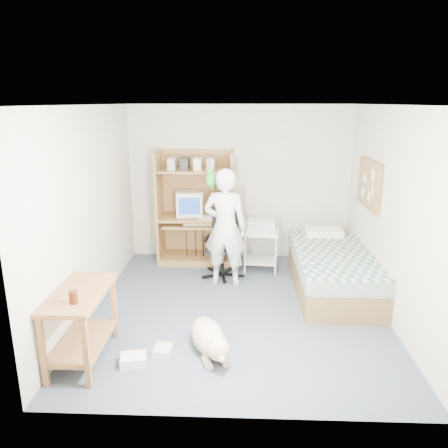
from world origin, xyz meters
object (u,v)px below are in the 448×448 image
Objects in this scene: computer_hutch at (196,212)px; side_desk at (81,315)px; dog at (209,338)px; bed at (333,271)px; person at (225,228)px; office_chair at (223,252)px; printer_cart at (261,245)px.

computer_hutch reaches higher than side_desk.
computer_hutch is 2.87m from dog.
computer_hutch is at bearing 150.71° from bed.
person is at bearing 173.03° from bed.
person reaches higher than bed.
person is 1.71× the size of dog.
computer_hutch is at bearing 136.05° from office_chair.
bed is 3.20× the size of printer_cart.
office_chair reaches higher than printer_cart.
office_chair is at bearing 162.39° from bed.
printer_cart is (0.57, 0.22, 0.06)m from office_chair.
computer_hutch reaches higher than bed.
office_chair is at bearing -153.19° from printer_cart.
side_desk is 0.99× the size of office_chair.
computer_hutch is 3.08m from side_desk.
person is at bearing -129.65° from printer_cart.
person reaches higher than side_desk.
office_chair is 1.59× the size of printer_cart.
person is (1.36, 2.00, 0.34)m from side_desk.
side_desk is at bearing -121.01° from printer_cart.
bed is 2.01× the size of office_chair.
person reaches higher than dog.
office_chair is at bearing -53.64° from computer_hutch.
office_chair is at bearing -72.68° from person.
office_chair is 0.60× the size of person.
bed is 2.02× the size of side_desk.
computer_hutch is at bearing 164.13° from printer_cart.
dog is (0.41, -2.76, -0.66)m from computer_hutch.
printer_cart is (0.53, 0.52, -0.42)m from person.
bed is 1.21× the size of person.
person is 1.94m from dog.
printer_cart is at bearing 143.60° from bed.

